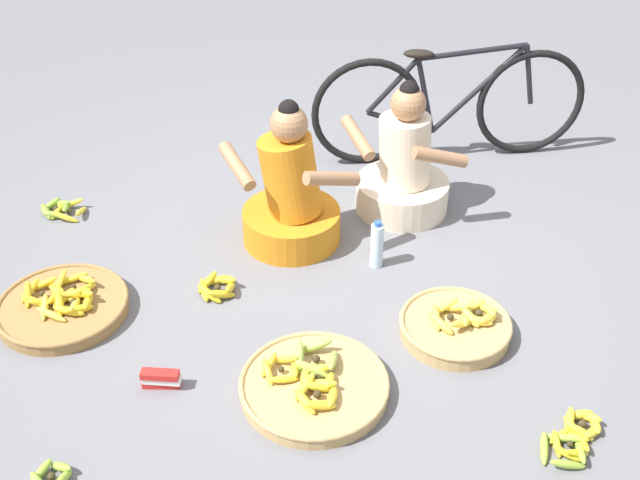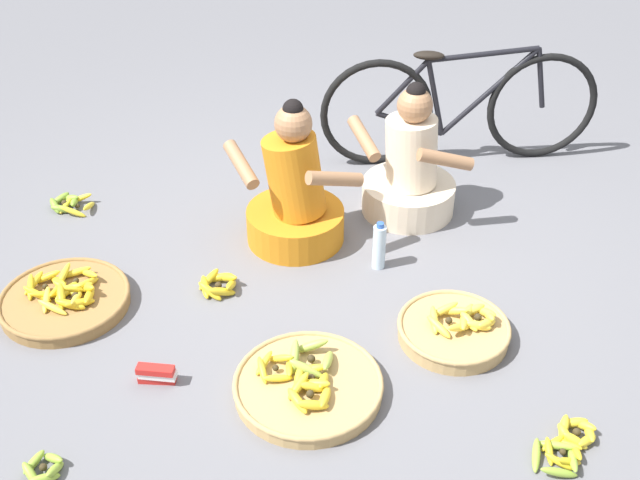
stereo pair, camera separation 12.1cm
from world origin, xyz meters
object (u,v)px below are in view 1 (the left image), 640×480
packet_carton_stack (161,379)px  banana_basket_front_left (63,305)px  water_bottle (377,245)px  vendor_woman_behind (403,171)px  vendor_woman_front (291,198)px  banana_basket_back_right (456,326)px  loose_bananas_back_left (52,477)px  bicycle_leaning (450,105)px  loose_bananas_front_center (217,287)px  loose_bananas_near_vendor (61,209)px  loose_bananas_front_right (574,436)px  banana_basket_back_center (314,385)px

packet_carton_stack → banana_basket_front_left: bearing=142.5°
water_bottle → packet_carton_stack: 1.29m
vendor_woman_behind → vendor_woman_front: bearing=-149.4°
banana_basket_back_right → loose_bananas_back_left: bearing=-149.0°
vendor_woman_behind → bicycle_leaning: size_ratio=0.46×
loose_bananas_front_center → loose_bananas_near_vendor: size_ratio=0.83×
vendor_woman_front → vendor_woman_behind: bearing=30.6°
loose_bananas_front_right → packet_carton_stack: 1.70m
banana_basket_front_left → packet_carton_stack: banana_basket_front_left is taller
banana_basket_back_right → loose_bananas_near_vendor: (-2.15, 0.86, -0.02)m
bicycle_leaning → loose_bananas_near_vendor: bearing=-159.7°
vendor_woman_behind → banana_basket_front_left: size_ratio=1.26×
banana_basket_back_right → water_bottle: water_bottle is taller
bicycle_leaning → banana_basket_back_center: (-0.67, -2.09, -0.32)m
banana_basket_front_left → packet_carton_stack: (0.58, -0.44, 0.00)m
banana_basket_back_right → loose_bananas_back_left: 1.82m
banana_basket_back_center → loose_bananas_back_left: 1.08m
vendor_woman_behind → loose_bananas_near_vendor: size_ratio=2.95×
banana_basket_back_center → water_bottle: (0.25, 0.92, 0.08)m
loose_bananas_front_center → loose_bananas_near_vendor: 1.19m
loose_bananas_front_right → water_bottle: bearing=125.6°
loose_bananas_back_left → packet_carton_stack: bearing=60.4°
water_bottle → loose_bananas_front_center: bearing=-160.3°
banana_basket_back_center → water_bottle: bearing=74.7°
banana_basket_back_center → banana_basket_front_left: bearing=160.6°
banana_basket_front_left → water_bottle: water_bottle is taller
loose_bananas_front_right → loose_bananas_near_vendor: bearing=150.3°
vendor_woman_behind → loose_bananas_front_right: (0.65, -1.66, -0.22)m
packet_carton_stack → banana_basket_back_center: bearing=1.1°
banana_basket_front_left → loose_bananas_front_right: 2.35m
banana_basket_back_right → loose_bananas_front_right: bearing=-55.1°
packet_carton_stack → bicycle_leaning: bearing=58.0°
banana_basket_front_left → water_bottle: bearing=18.2°
bicycle_leaning → loose_bananas_front_center: bearing=-129.4°
loose_bananas_back_left → loose_bananas_front_right: bearing=9.6°
bicycle_leaning → banana_basket_front_left: 2.54m
loose_bananas_front_right → water_bottle: water_bottle is taller
vendor_woman_front → banana_basket_front_left: size_ratio=1.31×
loose_bananas_front_center → bicycle_leaning: bearing=50.6°
loose_bananas_front_right → loose_bananas_front_center: bearing=152.1°
loose_bananas_back_left → water_bottle: 1.87m
loose_bananas_back_left → packet_carton_stack: (0.29, 0.51, 0.02)m
banana_basket_back_right → loose_bananas_front_center: 1.17m
loose_bananas_front_right → vendor_woman_front: bearing=133.6°
bicycle_leaning → loose_bananas_front_right: bearing=-80.8°
bicycle_leaning → water_bottle: bicycle_leaning is taller
loose_bananas_near_vendor → water_bottle: (1.78, -0.36, 0.10)m
banana_basket_front_left → water_bottle: (1.47, 0.48, 0.08)m
packet_carton_stack → banana_basket_back_right: bearing=18.5°
banana_basket_back_right → loose_bananas_front_right: banana_basket_back_right is taller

